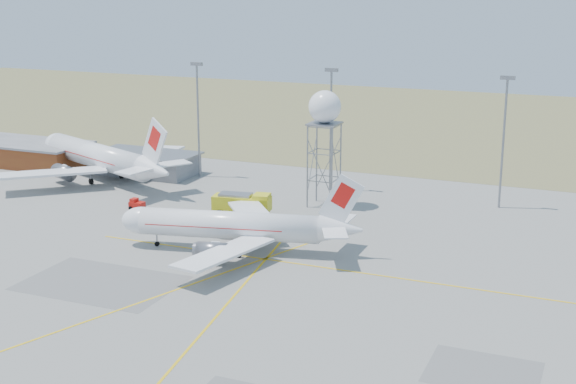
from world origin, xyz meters
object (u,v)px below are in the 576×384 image
at_px(radar_tower, 324,142).
at_px(fire_truck, 243,205).
at_px(baggage_tug, 137,205).
at_px(airliner_main, 234,226).
at_px(airliner_far, 101,157).

relative_size(radar_tower, fire_truck, 2.00).
bearing_deg(baggage_tug, radar_tower, 29.37).
bearing_deg(airliner_main, airliner_far, -45.80).
height_order(airliner_main, baggage_tug, airliner_main).
xyz_separation_m(airliner_main, airliner_far, (-39.02, 25.61, 0.68)).
height_order(airliner_far, radar_tower, radar_tower).
bearing_deg(airliner_main, fire_truck, -80.97).
relative_size(fire_truck, baggage_tug, 3.96).
height_order(radar_tower, baggage_tug, radar_tower).
bearing_deg(airliner_main, radar_tower, -109.83).
bearing_deg(radar_tower, airliner_main, -97.30).
xyz_separation_m(radar_tower, baggage_tug, (-25.83, -13.39, -9.53)).
relative_size(radar_tower, baggage_tug, 7.92).
bearing_deg(radar_tower, fire_truck, -132.65).
relative_size(airliner_main, radar_tower, 1.77).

